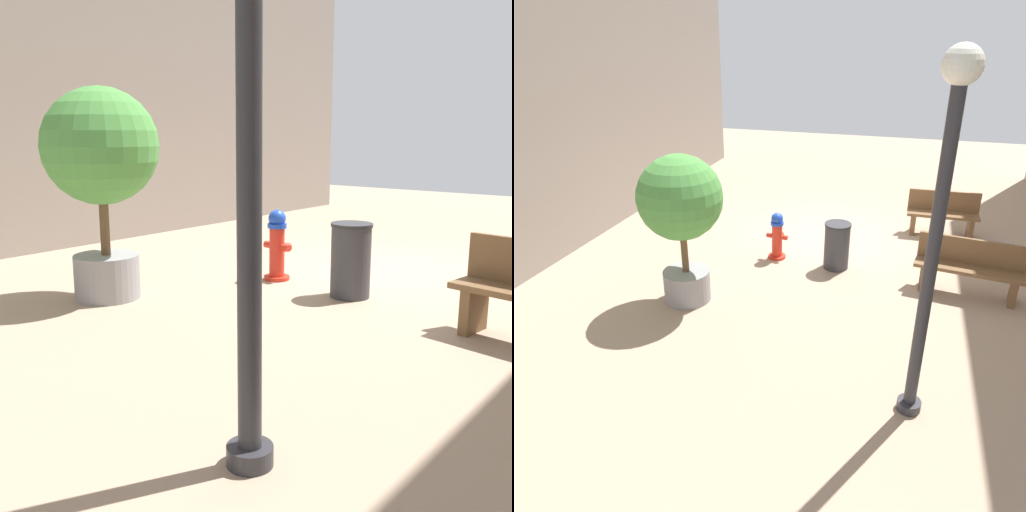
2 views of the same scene
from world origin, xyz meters
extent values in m
plane|color=tan|center=(0.00, 0.00, 0.00)|extent=(23.40, 23.40, 0.00)
cylinder|color=red|center=(0.85, 1.28, 0.03)|extent=(0.34, 0.34, 0.05)
cylinder|color=red|center=(0.85, 1.28, 0.37)|extent=(0.20, 0.20, 0.65)
cylinder|color=blue|center=(0.85, 1.28, 0.73)|extent=(0.25, 0.25, 0.06)
sphere|color=blue|center=(0.85, 1.28, 0.82)|extent=(0.23, 0.23, 0.23)
cylinder|color=red|center=(1.00, 1.26, 0.45)|extent=(0.14, 0.10, 0.09)
cylinder|color=red|center=(0.71, 1.30, 0.45)|extent=(0.14, 0.10, 0.09)
cylinder|color=red|center=(0.84, 1.12, 0.41)|extent=(0.13, 0.15, 0.12)
cube|color=brown|center=(-2.88, -0.85, 0.23)|extent=(0.11, 0.40, 0.45)
cube|color=brown|center=(-1.69, -0.83, 0.23)|extent=(0.11, 0.40, 0.45)
cube|color=brown|center=(-2.28, -0.84, 0.48)|extent=(1.50, 0.47, 0.06)
cube|color=brown|center=(-2.28, -1.03, 0.73)|extent=(1.49, 0.09, 0.44)
cube|color=brown|center=(-3.32, 1.92, 0.23)|extent=(0.16, 0.41, 0.45)
cube|color=brown|center=(-1.92, 1.72, 0.23)|extent=(0.16, 0.41, 0.45)
cube|color=brown|center=(-2.62, 1.82, 0.48)|extent=(1.81, 0.69, 0.06)
cube|color=brown|center=(-2.65, 1.63, 0.73)|extent=(1.76, 0.31, 0.44)
cylinder|color=gray|center=(1.85, 3.26, 0.26)|extent=(0.76, 0.76, 0.52)
cylinder|color=brown|center=(1.85, 3.26, 0.95)|extent=(0.11, 0.11, 0.86)
sphere|color=#4C9342|center=(1.85, 3.26, 1.77)|extent=(1.33, 1.33, 1.33)
cylinder|color=#2D2D33|center=(-1.77, 4.91, 0.06)|extent=(0.28, 0.28, 0.12)
cylinder|color=#2D2D33|center=(-1.77, 4.91, 1.90)|extent=(0.14, 0.14, 3.56)
sphere|color=white|center=(-1.77, 4.91, 3.80)|extent=(0.36, 0.36, 0.36)
cylinder|color=#38383D|center=(-0.33, 1.39, 0.42)|extent=(0.47, 0.47, 0.85)
cylinder|color=#2C2C30|center=(-0.33, 1.39, 0.87)|extent=(0.49, 0.49, 0.04)
camera|label=1|loc=(-3.79, 7.29, 1.91)|focal=41.09mm
camera|label=2|loc=(-1.41, 9.57, 4.05)|focal=33.57mm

